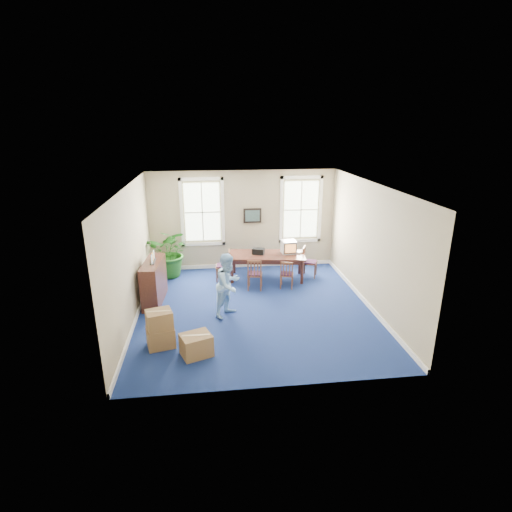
{
  "coord_description": "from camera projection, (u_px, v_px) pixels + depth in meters",
  "views": [
    {
      "loc": [
        -1.11,
        -9.34,
        4.62
      ],
      "look_at": [
        0.1,
        0.6,
        1.25
      ],
      "focal_mm": 28.0,
      "sensor_mm": 36.0,
      "label": 1
    }
  ],
  "objects": [
    {
      "name": "floor",
      "position": [
        255.0,
        309.0,
        10.39
      ],
      "size": [
        6.5,
        6.5,
        0.0
      ],
      "primitive_type": "plane",
      "color": "navy",
      "rests_on": "ground"
    },
    {
      "name": "man",
      "position": [
        228.0,
        285.0,
        9.84
      ],
      "size": [
        0.98,
        0.99,
        1.61
      ],
      "primitive_type": "imported",
      "rotation": [
        0.0,
        0.0,
        0.86
      ],
      "color": "#96CAF9",
      "rests_on": "ground"
    },
    {
      "name": "credenza",
      "position": [
        154.0,
        281.0,
        10.65
      ],
      "size": [
        0.53,
        1.53,
        1.18
      ],
      "primitive_type": "cube",
      "rotation": [
        0.0,
        0.0,
        -0.07
      ],
      "color": "#47221A",
      "rests_on": "ground"
    },
    {
      "name": "wall_front",
      "position": [
        277.0,
        308.0,
        6.82
      ],
      "size": [
        6.5,
        0.0,
        6.5
      ],
      "primitive_type": "plane",
      "rotation": [
        -1.57,
        0.0,
        0.0
      ],
      "color": "tan",
      "rests_on": "ground"
    },
    {
      "name": "game_console",
      "position": [
        299.0,
        252.0,
        12.3
      ],
      "size": [
        0.2,
        0.22,
        0.05
      ],
      "primitive_type": "cube",
      "rotation": [
        0.0,
        0.0,
        0.34
      ],
      "color": "white",
      "rests_on": "conference_table"
    },
    {
      "name": "wall_right",
      "position": [
        371.0,
        246.0,
        10.22
      ],
      "size": [
        0.0,
        6.5,
        6.5
      ],
      "primitive_type": "plane",
      "rotation": [
        1.57,
        0.0,
        -1.57
      ],
      "color": "tan",
      "rests_on": "ground"
    },
    {
      "name": "conference_table",
      "position": [
        267.0,
        266.0,
        12.32
      ],
      "size": [
        2.42,
        1.36,
        0.78
      ],
      "primitive_type": null,
      "rotation": [
        0.0,
        0.0,
        -0.14
      ],
      "color": "#47221A",
      "rests_on": "ground"
    },
    {
      "name": "wall_picture",
      "position": [
        252.0,
        216.0,
        12.88
      ],
      "size": [
        0.58,
        0.06,
        0.48
      ],
      "primitive_type": null,
      "color": "black",
      "rests_on": "ground"
    },
    {
      "name": "chair_near_left",
      "position": [
        255.0,
        274.0,
        11.51
      ],
      "size": [
        0.49,
        0.49,
        0.93
      ],
      "primitive_type": null,
      "rotation": [
        0.0,
        0.0,
        2.96
      ],
      "color": "brown",
      "rests_on": "ground"
    },
    {
      "name": "crt_tv",
      "position": [
        289.0,
        247.0,
        12.26
      ],
      "size": [
        0.45,
        0.49,
        0.39
      ],
      "primitive_type": null,
      "rotation": [
        0.0,
        0.0,
        0.05
      ],
      "color": "#B7B7BC",
      "rests_on": "conference_table"
    },
    {
      "name": "chair_end_right",
      "position": [
        310.0,
        262.0,
        12.45
      ],
      "size": [
        0.56,
        0.56,
        0.95
      ],
      "primitive_type": null,
      "rotation": [
        0.0,
        0.0,
        1.18
      ],
      "color": "brown",
      "rests_on": "ground"
    },
    {
      "name": "equipment_bag",
      "position": [
        258.0,
        251.0,
        12.19
      ],
      "size": [
        0.41,
        0.34,
        0.18
      ],
      "primitive_type": "cube",
      "rotation": [
        0.0,
        0.0,
        -0.37
      ],
      "color": "black",
      "rests_on": "conference_table"
    },
    {
      "name": "wall_left",
      "position": [
        130.0,
        255.0,
        9.53
      ],
      "size": [
        0.0,
        6.5,
        6.5
      ],
      "primitive_type": "plane",
      "rotation": [
        1.57,
        0.0,
        1.57
      ],
      "color": "tan",
      "rests_on": "ground"
    },
    {
      "name": "baseboard_back",
      "position": [
        244.0,
        265.0,
        13.4
      ],
      "size": [
        6.0,
        0.04,
        0.12
      ],
      "primitive_type": "cube",
      "color": "white",
      "rests_on": "ground"
    },
    {
      "name": "window_left",
      "position": [
        202.0,
        212.0,
        12.67
      ],
      "size": [
        1.4,
        0.12,
        2.2
      ],
      "primitive_type": null,
      "color": "white",
      "rests_on": "ground"
    },
    {
      "name": "ceiling",
      "position": [
        255.0,
        186.0,
        9.37
      ],
      "size": [
        6.5,
        6.5,
        0.0
      ],
      "primitive_type": "plane",
      "rotation": [
        3.14,
        0.0,
        0.0
      ],
      "color": "white",
      "rests_on": "ground"
    },
    {
      "name": "wall_back",
      "position": [
        243.0,
        220.0,
        12.94
      ],
      "size": [
        6.5,
        0.0,
        6.5
      ],
      "primitive_type": "plane",
      "rotation": [
        1.57,
        0.0,
        0.0
      ],
      "color": "tan",
      "rests_on": "ground"
    },
    {
      "name": "chair_near_right",
      "position": [
        287.0,
        274.0,
        11.63
      ],
      "size": [
        0.46,
        0.46,
        0.84
      ],
      "primitive_type": null,
      "rotation": [
        0.0,
        0.0,
        2.88
      ],
      "color": "brown",
      "rests_on": "ground"
    },
    {
      "name": "window_right",
      "position": [
        301.0,
        210.0,
        13.04
      ],
      "size": [
        1.4,
        0.12,
        2.2
      ],
      "primitive_type": null,
      "color": "white",
      "rests_on": "ground"
    },
    {
      "name": "cardboard_boxes",
      "position": [
        171.0,
        325.0,
        8.66
      ],
      "size": [
        1.89,
        1.89,
        0.88
      ],
      "primitive_type": null,
      "rotation": [
        0.0,
        0.0,
        0.27
      ],
      "color": "olive",
      "rests_on": "ground"
    },
    {
      "name": "baseboard_right",
      "position": [
        365.0,
        301.0,
        10.71
      ],
      "size": [
        0.04,
        6.5,
        0.12
      ],
      "primitive_type": "cube",
      "color": "white",
      "rests_on": "ground"
    },
    {
      "name": "baseboard_left",
      "position": [
        138.0,
        313.0,
        10.03
      ],
      "size": [
        0.04,
        6.5,
        0.12
      ],
      "primitive_type": "cube",
      "color": "white",
      "rests_on": "ground"
    },
    {
      "name": "chair_end_left",
      "position": [
        223.0,
        266.0,
        12.14
      ],
      "size": [
        0.46,
        0.46,
        0.94
      ],
      "primitive_type": null,
      "rotation": [
        0.0,
        0.0,
        -1.66
      ],
      "color": "brown",
      "rests_on": "ground"
    },
    {
      "name": "potted_plant",
      "position": [
        170.0,
        252.0,
        12.37
      ],
      "size": [
        1.66,
        1.53,
        1.57
      ],
      "primitive_type": "imported",
      "rotation": [
        0.0,
        0.0,
        -0.24
      ],
      "color": "#1C5717",
      "rests_on": "ground"
    },
    {
      "name": "brochure_rack",
      "position": [
        152.0,
        255.0,
        10.42
      ],
      "size": [
        0.15,
        0.59,
        0.26
      ],
      "primitive_type": null,
      "rotation": [
        0.0,
        0.0,
        0.09
      ],
      "color": "#99999E",
      "rests_on": "credenza"
    }
  ]
}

